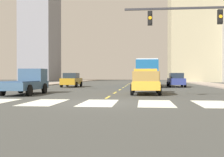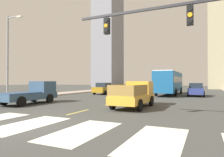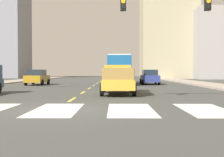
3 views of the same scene
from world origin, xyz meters
The scene contains 21 objects.
ground_plane centered at (0.00, 0.00, 0.00)m, with size 160.00×160.00×0.00m, color #40423E.
sidewalk_left centered at (-12.55, 18.00, 0.07)m, with size 3.67×110.00×0.15m, color #A19384.
crosswalk_stripe_3 centered at (0.00, 0.00, 0.00)m, with size 1.77×3.94×0.01m, color silver.
crosswalk_stripe_4 centered at (2.92, 0.00, 0.00)m, with size 1.77×3.94×0.01m, color silver.
crosswalk_stripe_5 centered at (5.84, 0.00, 0.00)m, with size 1.77×3.94×0.01m, color silver.
lane_dash_0 centered at (0.00, 4.00, 0.00)m, with size 0.16×2.40×0.01m, color yellow.
lane_dash_1 centered at (0.00, 9.00, 0.00)m, with size 0.16×2.40×0.01m, color yellow.
lane_dash_2 centered at (0.00, 14.00, 0.00)m, with size 0.16×2.40×0.01m, color yellow.
lane_dash_3 centered at (0.00, 19.00, 0.00)m, with size 0.16×2.40×0.01m, color yellow.
lane_dash_4 centered at (0.00, 24.00, 0.00)m, with size 0.16×2.40×0.01m, color yellow.
lane_dash_5 centered at (0.00, 29.00, 0.00)m, with size 0.16×2.40×0.01m, color yellow.
lane_dash_6 centered at (0.00, 34.00, 0.00)m, with size 0.16×2.40×0.01m, color yellow.
lane_dash_7 centered at (0.00, 39.00, 0.00)m, with size 0.16×2.40×0.01m, color yellow.
pickup_stakebed centered at (2.49, 7.92, 0.94)m, with size 2.18×5.20×1.96m.
pickup_dark centered at (-6.47, 6.40, 0.92)m, with size 2.18×5.20×1.96m.
city_bus centered at (2.75, 22.79, 1.95)m, with size 2.72×10.80×3.32m.
sedan_near_right centered at (6.34, 21.46, 0.86)m, with size 2.02×4.40×1.72m.
sedan_near_left centered at (-6.42, 20.15, 0.86)m, with size 2.02×4.40×1.72m.
traffic_signal_gantry centered at (7.97, 2.60, 4.25)m, with size 10.23×0.27×6.00m.
streetlight_left centered at (-11.83, 8.17, 4.97)m, with size 2.20×0.28×9.00m.
tower_tall_centre centered at (-23.36, 56.47, 28.00)m, with size 7.69×10.68×56.00m, color gray.
Camera 2 is at (7.30, -6.77, 1.99)m, focal length 32.21 mm.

